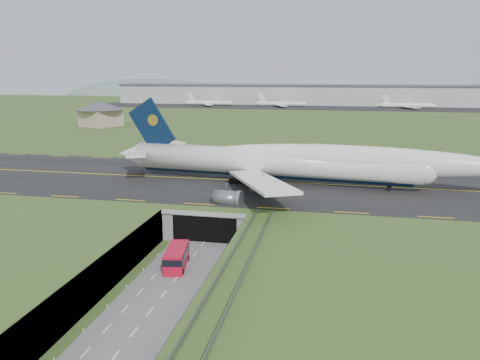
# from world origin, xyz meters

# --- Properties ---
(ground) EXTENTS (900.00, 900.00, 0.00)m
(ground) POSITION_xyz_m (0.00, 0.00, 0.00)
(ground) COLOR #405B24
(ground) RESTS_ON ground
(airfield_deck) EXTENTS (800.00, 800.00, 6.00)m
(airfield_deck) POSITION_xyz_m (0.00, 0.00, 3.00)
(airfield_deck) COLOR gray
(airfield_deck) RESTS_ON ground
(trench_road) EXTENTS (12.00, 75.00, 0.20)m
(trench_road) POSITION_xyz_m (0.00, -7.50, 0.10)
(trench_road) COLOR slate
(trench_road) RESTS_ON ground
(taxiway) EXTENTS (800.00, 44.00, 0.18)m
(taxiway) POSITION_xyz_m (0.00, 33.00, 6.09)
(taxiway) COLOR black
(taxiway) RESTS_ON airfield_deck
(tunnel_portal) EXTENTS (17.00, 22.30, 6.00)m
(tunnel_portal) POSITION_xyz_m (0.00, 16.71, 3.33)
(tunnel_portal) COLOR gray
(tunnel_portal) RESTS_ON ground
(guideway) EXTENTS (3.00, 53.00, 7.05)m
(guideway) POSITION_xyz_m (11.00, -19.11, 5.32)
(guideway) COLOR #A8A8A3
(guideway) RESTS_ON ground
(jumbo_jet) EXTENTS (88.62, 57.80, 19.21)m
(jumbo_jet) POSITION_xyz_m (14.64, 31.55, 11.16)
(jumbo_jet) COLOR white
(jumbo_jet) RESTS_ON ground
(shuttle_tram) EXTENTS (4.27, 8.37, 3.25)m
(shuttle_tram) POSITION_xyz_m (-1.30, -3.62, 1.78)
(shuttle_tram) COLOR red
(shuttle_tram) RESTS_ON ground
(service_building) EXTENTS (28.31, 28.31, 11.69)m
(service_building) POSITION_xyz_m (-83.98, 130.14, 12.92)
(service_building) COLOR tan
(service_building) RESTS_ON ground
(cargo_terminal) EXTENTS (320.00, 67.00, 15.60)m
(cargo_terminal) POSITION_xyz_m (-0.06, 299.41, 13.96)
(cargo_terminal) COLOR #B2B2B2
(cargo_terminal) RESTS_ON ground
(distant_hills) EXTENTS (700.00, 91.00, 60.00)m
(distant_hills) POSITION_xyz_m (64.38, 430.00, -4.00)
(distant_hills) COLOR slate
(distant_hills) RESTS_ON ground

